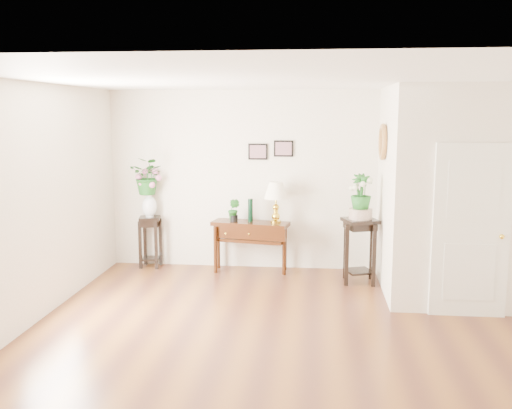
# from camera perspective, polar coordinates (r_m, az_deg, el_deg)

# --- Properties ---
(floor) EXTENTS (6.00, 5.50, 0.02)m
(floor) POSITION_cam_1_polar(r_m,az_deg,el_deg) (6.58, 3.52, -12.68)
(floor) COLOR brown
(floor) RESTS_ON ground
(ceiling) EXTENTS (6.00, 5.50, 0.02)m
(ceiling) POSITION_cam_1_polar(r_m,az_deg,el_deg) (6.12, 3.78, 12.46)
(ceiling) COLOR white
(ceiling) RESTS_ON ground
(wall_back) EXTENTS (6.00, 0.02, 2.80)m
(wall_back) POSITION_cam_1_polar(r_m,az_deg,el_deg) (8.92, 4.36, 2.39)
(wall_back) COLOR white
(wall_back) RESTS_ON ground
(wall_front) EXTENTS (6.00, 0.02, 2.80)m
(wall_front) POSITION_cam_1_polar(r_m,az_deg,el_deg) (3.52, 1.80, -8.09)
(wall_front) COLOR white
(wall_front) RESTS_ON ground
(wall_left) EXTENTS (0.02, 5.50, 2.80)m
(wall_left) POSITION_cam_1_polar(r_m,az_deg,el_deg) (6.99, -21.76, -0.10)
(wall_left) COLOR white
(wall_left) RESTS_ON ground
(partition) EXTENTS (1.80, 1.95, 2.80)m
(partition) POSITION_cam_1_polar(r_m,az_deg,el_deg) (8.16, 19.07, 1.29)
(partition) COLOR white
(partition) RESTS_ON floor
(door) EXTENTS (0.90, 0.05, 2.10)m
(door) POSITION_cam_1_polar(r_m,az_deg,el_deg) (7.26, 20.68, -2.52)
(door) COLOR silver
(door) RESTS_ON floor
(art_print_left) EXTENTS (0.30, 0.02, 0.25)m
(art_print_left) POSITION_cam_1_polar(r_m,az_deg,el_deg) (8.90, 0.19, 5.31)
(art_print_left) COLOR black
(art_print_left) RESTS_ON wall_back
(art_print_right) EXTENTS (0.30, 0.02, 0.25)m
(art_print_right) POSITION_cam_1_polar(r_m,az_deg,el_deg) (8.86, 2.77, 5.61)
(art_print_right) COLOR black
(art_print_right) RESTS_ON wall_back
(wall_ornament) EXTENTS (0.07, 0.51, 0.51)m
(wall_ornament) POSITION_cam_1_polar(r_m,az_deg,el_deg) (8.07, 12.56, 6.12)
(wall_ornament) COLOR #A87037
(wall_ornament) RESTS_ON partition
(console_table) EXTENTS (1.23, 0.60, 0.79)m
(console_table) POSITION_cam_1_polar(r_m,az_deg,el_deg) (8.87, -0.56, -4.24)
(console_table) COLOR black
(console_table) RESTS_ON floor
(table_lamp) EXTENTS (0.45, 0.45, 0.63)m
(table_lamp) POSITION_cam_1_polar(r_m,az_deg,el_deg) (8.69, 2.00, 0.47)
(table_lamp) COLOR gold
(table_lamp) RESTS_ON console_table
(green_vase) EXTENTS (0.08, 0.08, 0.36)m
(green_vase) POSITION_cam_1_polar(r_m,az_deg,el_deg) (8.75, -0.56, -0.65)
(green_vase) COLOR black
(green_vase) RESTS_ON console_table
(potted_plant) EXTENTS (0.23, 0.21, 0.34)m
(potted_plant) POSITION_cam_1_polar(r_m,az_deg,el_deg) (8.79, -2.22, -0.61)
(potted_plant) COLOR #1C5B1D
(potted_plant) RESTS_ON console_table
(plant_stand_a) EXTENTS (0.37, 0.37, 0.82)m
(plant_stand_a) POSITION_cam_1_polar(r_m,az_deg,el_deg) (9.28, -10.51, -3.69)
(plant_stand_a) COLOR black
(plant_stand_a) RESTS_ON floor
(porcelain_vase) EXTENTS (0.30, 0.30, 0.40)m
(porcelain_vase) POSITION_cam_1_polar(r_m,az_deg,el_deg) (9.16, -10.63, 0.17)
(porcelain_vase) COLOR white
(porcelain_vase) RESTS_ON plant_stand_a
(lily_arrangement) EXTENTS (0.61, 0.56, 0.59)m
(lily_arrangement) POSITION_cam_1_polar(r_m,az_deg,el_deg) (9.10, -10.71, 3.09)
(lily_arrangement) COLOR #1C5B1D
(lily_arrangement) RESTS_ON porcelain_vase
(plant_stand_b) EXTENTS (0.57, 0.57, 0.94)m
(plant_stand_b) POSITION_cam_1_polar(r_m,az_deg,el_deg) (8.42, 10.30, -4.57)
(plant_stand_b) COLOR black
(plant_stand_b) RESTS_ON floor
(ceramic_bowl) EXTENTS (0.35, 0.35, 0.15)m
(ceramic_bowl) POSITION_cam_1_polar(r_m,az_deg,el_deg) (8.31, 10.41, -0.88)
(ceramic_bowl) COLOR #B9AA99
(ceramic_bowl) RESTS_ON plant_stand_b
(narcissus) EXTENTS (0.36, 0.36, 0.53)m
(narcissus) POSITION_cam_1_polar(r_m,az_deg,el_deg) (8.26, 10.47, 1.20)
(narcissus) COLOR #1C5B1D
(narcissus) RESTS_ON ceramic_bowl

